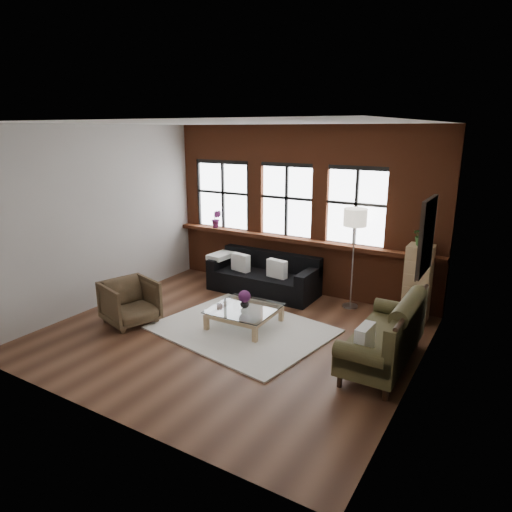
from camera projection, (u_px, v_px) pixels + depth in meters
The scene contains 26 objects.
floor at pixel (231, 334), 7.18m from camera, with size 5.50×5.50×0.00m, color #462719.
ceiling at pixel (228, 123), 6.32m from camera, with size 5.50×5.50×0.00m, color white.
wall_back at pixel (302, 210), 8.81m from camera, with size 5.50×5.50×0.00m, color #AFAAA3.
wall_front at pixel (93, 282), 4.68m from camera, with size 5.50×5.50×0.00m, color #AFAAA3.
wall_left at pixel (101, 217), 8.11m from camera, with size 5.00×5.00×0.00m, color #AFAAA3.
wall_right at pixel (422, 262), 5.39m from camera, with size 5.00×5.00×0.00m, color #AFAAA3.
brick_backwall at pixel (301, 211), 8.76m from camera, with size 5.50×0.12×3.20m, color maroon, non-canonical shape.
sill_ledge at pixel (298, 240), 8.84m from camera, with size 5.50×0.30×0.08m, color maroon.
window_left at pixel (224, 196), 9.62m from camera, with size 1.38×0.10×1.50m, color black, non-canonical shape.
window_mid at pixel (287, 202), 8.88m from camera, with size 1.38×0.10×1.50m, color black, non-canonical shape.
window_right at pixel (356, 208), 8.19m from camera, with size 1.38×0.10×1.50m, color black, non-canonical shape.
wall_poster at pixel (427, 236), 5.58m from camera, with size 0.05×0.74×0.94m, color black, non-canonical shape.
shag_rug at pixel (242, 329), 7.32m from camera, with size 2.59×2.03×0.03m, color silver.
dark_sofa at pixel (263, 274), 8.90m from camera, with size 2.14×0.86×0.77m, color black, non-canonical shape.
pillow_a at pixel (241, 262), 8.99m from camera, with size 0.40×0.14×0.34m, color white.
pillow_b at pixel (277, 269), 8.59m from camera, with size 0.40×0.14×0.34m, color white.
vintage_settee at pixel (383, 331), 6.12m from camera, with size 0.84×1.89×1.01m, color #3D371C, non-canonical shape.
pillow_settee at pixel (365, 339), 5.65m from camera, with size 0.14×0.38×0.34m, color white.
armchair at pixel (130, 302), 7.51m from camera, with size 0.78×0.80×0.73m, color #453522.
coffee_table at pixel (245, 317), 7.41m from camera, with size 1.01×1.01×0.34m, color tan, non-canonical shape.
vase at pixel (245, 303), 7.35m from camera, with size 0.15×0.15×0.15m, color #B2B2B2.
flowers at pixel (244, 296), 7.32m from camera, with size 0.20×0.20×0.20m, color #5A1F54.
drawer_chest at pixel (418, 284), 7.54m from camera, with size 0.40×0.40×1.30m, color tan.
potted_plant_top at pixel (422, 235), 7.32m from camera, with size 0.30×0.26×0.33m, color #2D5923.
floor_lamp at pixel (353, 255), 8.02m from camera, with size 0.40×0.40×1.95m, color #A5A5A8, non-canonical shape.
sill_plant at pixel (216, 219), 9.70m from camera, with size 0.21×0.17×0.38m, color #5A1F54.
Camera 1 is at (3.72, -5.44, 3.12)m, focal length 32.00 mm.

